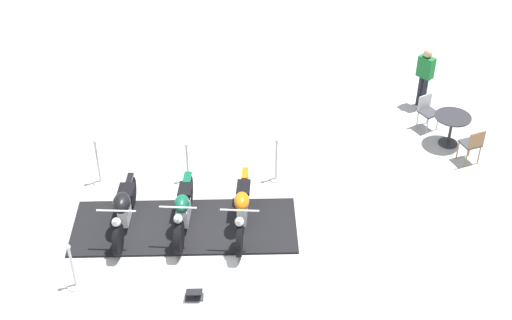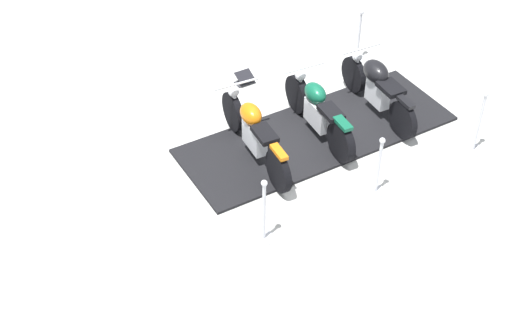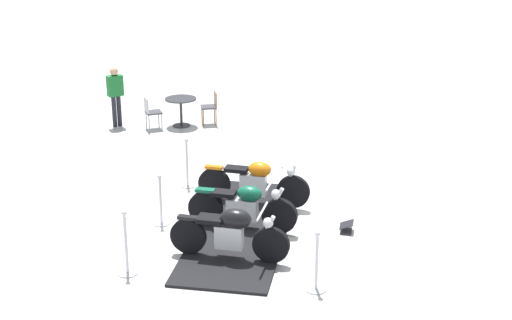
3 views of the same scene
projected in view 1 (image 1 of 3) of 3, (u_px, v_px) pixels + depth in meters
name	position (u px, v px, depth m)	size (l,w,h in m)	color
ground_plane	(185.00, 228.00, 14.80)	(80.00, 80.00, 0.00)	silver
display_platform	(185.00, 227.00, 14.78)	(4.57, 1.66, 0.05)	black
motorcycle_black	(124.00, 209.00, 14.41)	(2.04, 0.90, 0.94)	black
motorcycle_forest	(183.00, 210.00, 14.48)	(2.02, 0.91, 0.97)	black
motorcycle_copper	(242.00, 208.00, 14.48)	(2.21, 0.99, 0.98)	black
stanchion_left_rear	(276.00, 165.00, 15.86)	(0.30, 0.30, 1.09)	silver
stanchion_left_front	(99.00, 169.00, 15.80)	(0.35, 0.35, 1.14)	silver
stanchion_right_front	(74.00, 273.00, 13.31)	(0.34, 0.34, 1.03)	silver
stanchion_left_mid	(188.00, 167.00, 15.84)	(0.29, 0.29, 1.02)	silver
info_placard	(194.00, 295.00, 13.21)	(0.32, 0.37, 0.20)	#333338
cafe_table	(452.00, 123.00, 16.85)	(0.85, 0.85, 0.77)	#2D2D33
cafe_chair_near_table	(472.00, 143.00, 16.27)	(0.44, 0.44, 0.90)	olive
cafe_chair_across_table	(427.00, 110.00, 17.45)	(0.50, 0.50, 0.86)	#B7B7BC
bystander_person	(425.00, 73.00, 17.97)	(0.46, 0.38, 1.62)	#23232D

